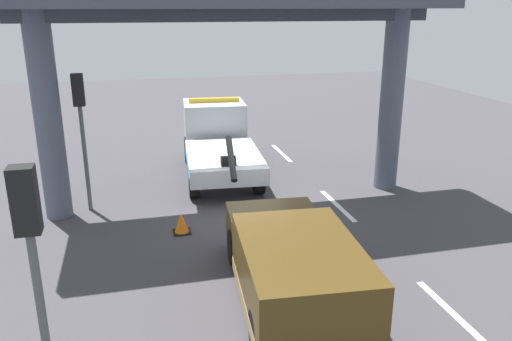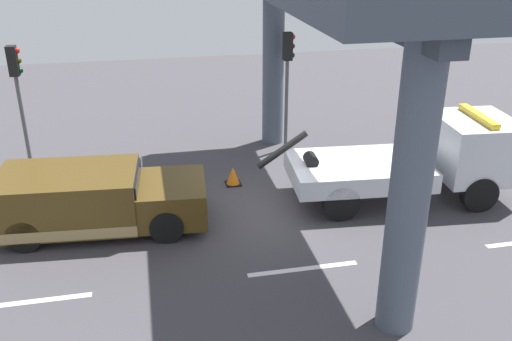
# 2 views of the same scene
# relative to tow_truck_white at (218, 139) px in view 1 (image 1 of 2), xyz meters

# --- Properties ---
(ground_plane) EXTENTS (60.00, 40.00, 0.10)m
(ground_plane) POSITION_rel_tow_truck_white_xyz_m (-4.41, 0.06, -1.25)
(ground_plane) COLOR #423F44
(lane_stripe_west) EXTENTS (2.60, 0.16, 0.01)m
(lane_stripe_west) POSITION_rel_tow_truck_white_xyz_m (-10.41, -2.93, -1.20)
(lane_stripe_west) COLOR silver
(lane_stripe_west) RESTS_ON ground
(lane_stripe_mid) EXTENTS (2.60, 0.16, 0.01)m
(lane_stripe_mid) POSITION_rel_tow_truck_white_xyz_m (-4.41, -2.93, -1.20)
(lane_stripe_mid) COLOR silver
(lane_stripe_mid) RESTS_ON ground
(lane_stripe_east) EXTENTS (2.60, 0.16, 0.01)m
(lane_stripe_east) POSITION_rel_tow_truck_white_xyz_m (1.59, -2.93, -1.20)
(lane_stripe_east) COLOR silver
(lane_stripe_east) RESTS_ON ground
(tow_truck_white) EXTENTS (7.32, 2.84, 2.46)m
(tow_truck_white) POSITION_rel_tow_truck_white_xyz_m (0.00, 0.00, 0.00)
(tow_truck_white) COLOR silver
(tow_truck_white) RESTS_ON ground
(towed_van_green) EXTENTS (5.35, 2.56, 1.58)m
(towed_van_green) POSITION_rel_tow_truck_white_xyz_m (-9.17, 0.06, -0.42)
(towed_van_green) COLOR #4C3814
(towed_van_green) RESTS_ON ground
(overpass_structure) EXTENTS (3.60, 12.40, 6.50)m
(overpass_structure) POSITION_rel_tow_truck_white_xyz_m (-3.19, 0.06, 4.40)
(overpass_structure) COLOR #4C5666
(overpass_structure) RESTS_ON ground
(traffic_light_near) EXTENTS (0.39, 0.32, 3.97)m
(traffic_light_near) POSITION_rel_tow_truck_white_xyz_m (-11.40, 4.42, 1.70)
(traffic_light_near) COLOR #515456
(traffic_light_near) RESTS_ON ground
(traffic_light_far) EXTENTS (0.39, 0.32, 4.06)m
(traffic_light_far) POSITION_rel_tow_truck_white_xyz_m (-2.90, 4.42, 1.77)
(traffic_light_far) COLOR #515456
(traffic_light_far) RESTS_ON ground
(traffic_cone_orange) EXTENTS (0.47, 0.47, 0.55)m
(traffic_cone_orange) POSITION_rel_tow_truck_white_xyz_m (-5.21, 1.93, -0.94)
(traffic_cone_orange) COLOR orange
(traffic_cone_orange) RESTS_ON ground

